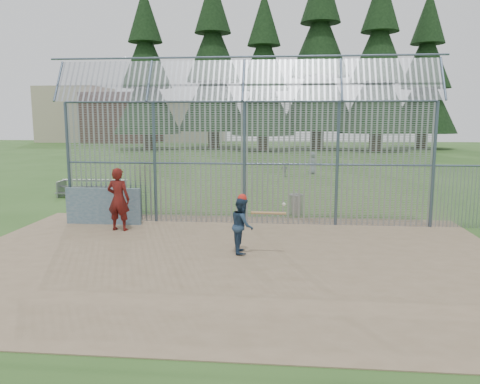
# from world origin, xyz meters

# --- Properties ---
(ground) EXTENTS (120.00, 120.00, 0.00)m
(ground) POSITION_xyz_m (0.00, 0.00, 0.00)
(ground) COLOR #2D511E
(ground) RESTS_ON ground
(dirt_infield) EXTENTS (14.00, 10.00, 0.02)m
(dirt_infield) POSITION_xyz_m (0.00, -0.50, 0.01)
(dirt_infield) COLOR #756047
(dirt_infield) RESTS_ON ground
(dugout_wall) EXTENTS (2.50, 0.12, 1.20)m
(dugout_wall) POSITION_xyz_m (-4.60, 2.90, 0.62)
(dugout_wall) COLOR #38566B
(dugout_wall) RESTS_ON dirt_infield
(batter) EXTENTS (0.65, 0.78, 1.45)m
(batter) POSITION_xyz_m (0.24, 0.03, 0.74)
(batter) COLOR #223750
(batter) RESTS_ON dirt_infield
(onlooker) EXTENTS (0.76, 0.53, 1.96)m
(onlooker) POSITION_xyz_m (-3.79, 2.11, 1.00)
(onlooker) COLOR maroon
(onlooker) RESTS_ON dirt_infield
(bg_kid_standing) EXTENTS (0.82, 0.74, 1.40)m
(bg_kid_standing) POSITION_xyz_m (3.04, 17.72, 0.70)
(bg_kid_standing) COLOR slate
(bg_kid_standing) RESTS_ON ground
(bg_kid_seated) EXTENTS (0.47, 0.21, 0.78)m
(bg_kid_seated) POSITION_xyz_m (1.32, 16.21, 0.39)
(bg_kid_seated) COLOR slate
(bg_kid_seated) RESTS_ON ground
(batting_gear) EXTENTS (1.24, 0.31, 0.50)m
(batting_gear) POSITION_xyz_m (0.45, -0.01, 1.36)
(batting_gear) COLOR red
(batting_gear) RESTS_ON ground
(trash_can) EXTENTS (0.56, 0.56, 0.82)m
(trash_can) POSITION_xyz_m (1.75, 5.10, 0.38)
(trash_can) COLOR #999CA1
(trash_can) RESTS_ON ground
(bleacher) EXTENTS (3.00, 0.95, 0.72)m
(bleacher) POSITION_xyz_m (-7.23, 8.18, 0.41)
(bleacher) COLOR slate
(bleacher) RESTS_ON ground
(backstop_fence) EXTENTS (20.09, 0.81, 5.30)m
(backstop_fence) POSITION_xyz_m (1.81, 3.43, 2.36)
(backstop_fence) COLOR #47566B
(backstop_fence) RESTS_ON ground
(conifer_row) EXTENTS (38.48, 12.26, 20.20)m
(conifer_row) POSITION_xyz_m (1.93, 41.51, 10.83)
(conifer_row) COLOR #332319
(conifer_row) RESTS_ON ground
(distant_buildings) EXTENTS (26.50, 10.50, 8.00)m
(distant_buildings) POSITION_xyz_m (-23.18, 56.49, 3.60)
(distant_buildings) COLOR brown
(distant_buildings) RESTS_ON ground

